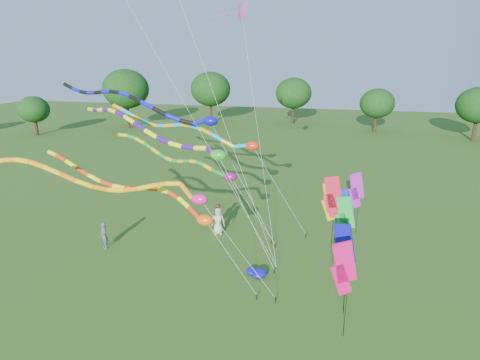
% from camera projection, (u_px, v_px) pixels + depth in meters
% --- Properties ---
extents(ground, '(160.00, 160.00, 0.00)m').
position_uv_depth(ground, '(212.00, 307.00, 19.39)').
color(ground, '#2C5A18').
rests_on(ground, ground).
extents(tree_ring, '(120.54, 115.94, 9.58)m').
position_uv_depth(tree_ring, '(187.00, 193.00, 18.37)').
color(tree_ring, '#382314').
rests_on(tree_ring, ground).
extents(tube_kite_red, '(14.06, 4.11, 6.49)m').
position_uv_depth(tube_kite_red, '(142.00, 192.00, 22.49)').
color(tube_kite_red, black).
rests_on(tube_kite_red, ground).
extents(tube_kite_orange, '(13.35, 2.02, 7.59)m').
position_uv_depth(tube_kite_orange, '(123.00, 184.00, 18.88)').
color(tube_kite_orange, black).
rests_on(tube_kite_orange, ground).
extents(tube_kite_purple, '(15.37, 7.25, 8.83)m').
position_uv_depth(tube_kite_purple, '(159.00, 133.00, 25.47)').
color(tube_kite_purple, black).
rests_on(tube_kite_purple, ground).
extents(tube_kite_blue, '(17.34, 4.86, 10.21)m').
position_uv_depth(tube_kite_blue, '(145.00, 105.00, 27.69)').
color(tube_kite_blue, black).
rests_on(tube_kite_blue, ground).
extents(tube_kite_cyan, '(15.00, 3.18, 8.63)m').
position_uv_depth(tube_kite_cyan, '(195.00, 131.00, 27.90)').
color(tube_kite_cyan, black).
rests_on(tube_kite_cyan, ground).
extents(tube_kite_green, '(12.23, 3.70, 6.69)m').
position_uv_depth(tube_kite_green, '(188.00, 161.00, 27.21)').
color(tube_kite_green, black).
rests_on(tube_kite_green, ground).
extents(delta_kite_high_c, '(5.72, 6.63, 15.52)m').
position_uv_depth(delta_kite_high_c, '(241.00, 10.00, 24.45)').
color(delta_kite_high_c, black).
rests_on(delta_kite_high_c, ground).
extents(banner_pole_red, '(1.16, 0.12, 5.32)m').
position_uv_depth(banner_pole_red, '(333.00, 197.00, 22.38)').
color(banner_pole_red, black).
rests_on(banner_pole_red, ground).
extents(banner_pole_blue_b, '(1.16, 0.17, 4.57)m').
position_uv_depth(banner_pole_blue_b, '(342.00, 209.00, 22.73)').
color(banner_pole_blue_b, black).
rests_on(banner_pole_blue_b, ground).
extents(banner_pole_magenta_a, '(1.13, 0.42, 4.57)m').
position_uv_depth(banner_pole_magenta_a, '(343.00, 269.00, 16.33)').
color(banner_pole_magenta_a, black).
rests_on(banner_pole_magenta_a, ground).
extents(banner_pole_violet, '(1.12, 0.48, 4.37)m').
position_uv_depth(banner_pole_violet, '(356.00, 190.00, 26.51)').
color(banner_pole_violet, black).
rests_on(banner_pole_violet, ground).
extents(banner_pole_orange, '(1.13, 0.43, 4.68)m').
position_uv_depth(banner_pole_orange, '(330.00, 201.00, 23.58)').
color(banner_pole_orange, black).
rests_on(banner_pole_orange, ground).
extents(banner_pole_blue_a, '(1.11, 0.50, 4.56)m').
position_uv_depth(banner_pole_blue_a, '(343.00, 249.00, 18.02)').
color(banner_pole_blue_a, black).
rests_on(banner_pole_blue_a, ground).
extents(banner_pole_green, '(1.15, 0.31, 4.44)m').
position_uv_depth(banner_pole_green, '(345.00, 217.00, 21.88)').
color(banner_pole_green, black).
rests_on(banner_pole_green, ground).
extents(blue_nylon_heap, '(1.29, 1.59, 0.47)m').
position_uv_depth(blue_nylon_heap, '(254.00, 270.00, 22.24)').
color(blue_nylon_heap, '#0D0EAE').
rests_on(blue_nylon_heap, ground).
extents(person_a, '(1.03, 0.80, 1.86)m').
position_uv_depth(person_a, '(218.00, 221.00, 27.13)').
color(person_a, '#B8B3A6').
rests_on(person_a, ground).
extents(person_b, '(0.75, 0.73, 1.74)m').
position_uv_depth(person_b, '(104.00, 235.00, 25.07)').
color(person_b, '#444C5F').
rests_on(person_b, ground).
extents(person_c, '(0.89, 0.97, 1.62)m').
position_uv_depth(person_c, '(218.00, 215.00, 28.52)').
color(person_c, maroon).
rests_on(person_c, ground).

